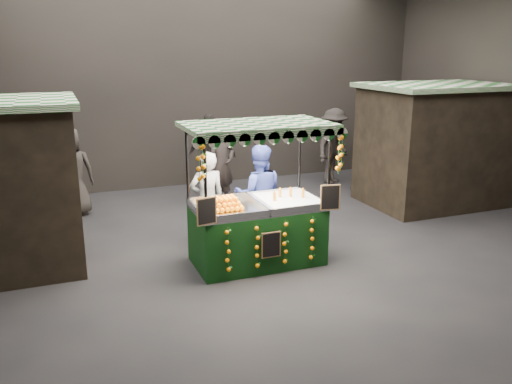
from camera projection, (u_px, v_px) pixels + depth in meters
name	position (u px, v px, depth m)	size (l,w,h in m)	color
ground	(273.00, 252.00, 8.89)	(12.00, 12.00, 0.00)	black
market_hall	(275.00, 44.00, 8.00)	(12.10, 10.10, 5.05)	black
neighbour_stall_right	(434.00, 144.00, 11.43)	(3.00, 2.20, 2.60)	black
juice_stall	(258.00, 221.00, 8.29)	(2.31, 1.36, 2.24)	black
vendor_grey	(207.00, 200.00, 8.95)	(0.63, 0.43, 1.67)	gray
vendor_blue	(259.00, 195.00, 9.09)	(1.00, 0.88, 1.75)	navy
shopper_0	(221.00, 166.00, 11.11)	(0.80, 0.68, 1.86)	#2A2322
shopper_1	(370.00, 153.00, 12.59)	(1.05, 0.92, 1.81)	#282420
shopper_2	(211.00, 156.00, 11.95)	(1.15, 0.54, 1.92)	black
shopper_3	(333.00, 146.00, 13.24)	(1.41, 1.22, 1.89)	black
shopper_4	(72.00, 172.00, 10.64)	(0.95, 0.69, 1.81)	#2E2925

